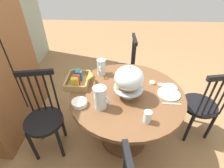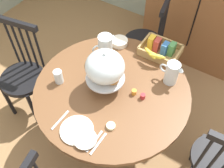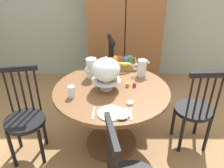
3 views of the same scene
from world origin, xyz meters
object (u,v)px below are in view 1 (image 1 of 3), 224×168
Objects in this scene: pastry_stand_with_dome at (129,79)px; drinking_glass at (147,117)px; dining_table at (126,108)px; milk_pitcher at (101,68)px; windsor_chair_near_window at (44,119)px; china_plate_large at (169,94)px; china_plate_small at (170,88)px; cereal_bowl at (79,103)px; windsor_chair_facing_door at (200,106)px; butter_dish at (152,83)px; cereal_basket at (79,79)px; orange_juice_pitcher at (100,98)px; windsor_chair_far_side at (123,70)px.

drinking_glass is at bearing -155.17° from pastry_stand_with_dome.
dining_table is at bearing 8.11° from pastry_stand_with_dome.
windsor_chair_near_window is at bearing 129.10° from milk_pitcher.
china_plate_small reaches higher than china_plate_large.
cereal_bowl is at bearing 102.68° from china_plate_large.
drinking_glass is (-0.17, -0.59, 0.03)m from cereal_bowl.
windsor_chair_facing_door is at bearing -81.01° from dining_table.
windsor_chair_facing_door is 5.34× the size of milk_pitcher.
milk_pitcher reaches higher than china_plate_large.
windsor_chair_facing_door reaches higher than drinking_glass.
windsor_chair_facing_door is at bearing -82.09° from china_plate_small.
cereal_basket is at bearing 92.02° from butter_dish.
cereal_basket is 2.87× the size of drinking_glass.
drinking_glass is at bearing 147.19° from china_plate_small.
windsor_chair_near_window is 1.32m from china_plate_large.
china_plate_large is at bearing -77.32° from cereal_bowl.
dining_table is 0.40m from butter_dish.
china_plate_large is 2.00× the size of drinking_glass.
milk_pitcher is at bearing 70.98° from china_plate_small.
china_plate_large is 0.87m from cereal_bowl.
drinking_glass reaches higher than butter_dish.
cereal_basket is at bearing 75.08° from dining_table.
china_plate_small and butter_dish have the same top height.
dining_table is at bearing -48.60° from orange_juice_pitcher.
cereal_basket is 0.94m from china_plate_large.
windsor_chair_far_side reaches higher than china_plate_large.
windsor_chair_near_window is 2.83× the size of pastry_stand_with_dome.
dining_table is 10.44× the size of drinking_glass.
windsor_chair_facing_door is 0.66m from butter_dish.
china_plate_large is at bearing -115.65° from milk_pitcher.
china_plate_large is (-0.88, -0.43, 0.29)m from windsor_chair_far_side.
china_plate_small is 1.07× the size of cereal_bowl.
windsor_chair_facing_door reaches higher than dining_table.
milk_pitcher is 0.83× the size of china_plate_large.
cereal_bowl reaches higher than dining_table.
milk_pitcher is 3.04× the size of butter_dish.
windsor_chair_far_side is 6.50× the size of china_plate_small.
windsor_chair_near_window is at bearing 83.23° from orange_juice_pitcher.
drinking_glass reaches higher than dining_table.
china_plate_large is (-0.34, -0.70, -0.08)m from milk_pitcher.
orange_juice_pitcher is (-0.35, 1.11, 0.38)m from windsor_chair_facing_door.
orange_juice_pitcher is at bearing 68.81° from drinking_glass.
pastry_stand_with_dome reaches higher than dining_table.
dining_table is at bearing -80.81° from windsor_chair_near_window.
milk_pitcher is (-0.55, 0.27, 0.37)m from windsor_chair_far_side.
windsor_chair_facing_door reaches higher than orange_juice_pitcher.
windsor_chair_facing_door is 0.56m from china_plate_large.
pastry_stand_with_dome reaches higher than china_plate_small.
windsor_chair_near_window is at bearing 77.41° from drinking_glass.
windsor_chair_far_side reaches higher than orange_juice_pitcher.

